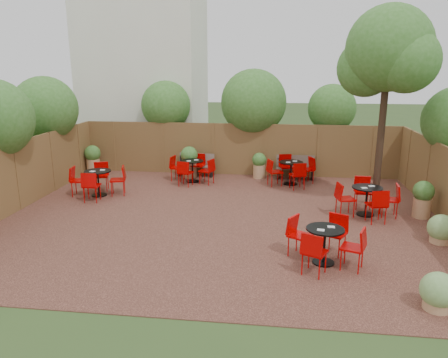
# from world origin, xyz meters

# --- Properties ---
(ground) EXTENTS (80.00, 80.00, 0.00)m
(ground) POSITION_xyz_m (0.00, 0.00, 0.00)
(ground) COLOR #354F23
(ground) RESTS_ON ground
(courtyard_paving) EXTENTS (12.00, 10.00, 0.02)m
(courtyard_paving) POSITION_xyz_m (0.00, 0.00, 0.01)
(courtyard_paving) COLOR #391F17
(courtyard_paving) RESTS_ON ground
(fence_back) EXTENTS (12.00, 0.08, 2.00)m
(fence_back) POSITION_xyz_m (0.00, 5.00, 1.00)
(fence_back) COLOR brown
(fence_back) RESTS_ON ground
(fence_left) EXTENTS (0.08, 10.00, 2.00)m
(fence_left) POSITION_xyz_m (-6.00, 0.00, 1.00)
(fence_left) COLOR brown
(fence_left) RESTS_ON ground
(neighbour_building) EXTENTS (5.00, 4.00, 8.00)m
(neighbour_building) POSITION_xyz_m (-4.50, 8.00, 4.00)
(neighbour_building) COLOR silver
(neighbour_building) RESTS_ON ground
(overhang_foliage) EXTENTS (15.68, 10.76, 2.79)m
(overhang_foliage) POSITION_xyz_m (-2.89, 2.00, 2.71)
(overhang_foliage) COLOR #346821
(overhang_foliage) RESTS_ON ground
(courtyard_tree) EXTENTS (2.60, 2.50, 5.74)m
(courtyard_tree) POSITION_xyz_m (4.43, 1.65, 4.38)
(courtyard_tree) COLOR black
(courtyard_tree) RESTS_ON courtyard_paving
(park_bench_left) EXTENTS (1.42, 0.58, 0.85)m
(park_bench_left) POSITION_xyz_m (-1.60, 4.62, 0.46)
(park_bench_left) COLOR brown
(park_bench_left) RESTS_ON courtyard_paving
(park_bench_right) EXTENTS (1.41, 0.46, 0.87)m
(park_bench_right) POSITION_xyz_m (2.15, 4.62, 0.47)
(park_bench_right) COLOR brown
(park_bench_right) RESTS_ON courtyard_paving
(bistro_tables) EXTENTS (9.95, 8.02, 0.96)m
(bistro_tables) POSITION_xyz_m (0.50, 1.49, 0.49)
(bistro_tables) COLOR black
(bistro_tables) RESTS_ON courtyard_paving
(planters) EXTENTS (11.73, 4.37, 1.17)m
(planters) POSITION_xyz_m (-0.80, 3.60, 0.61)
(planters) COLOR tan
(planters) RESTS_ON courtyard_paving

